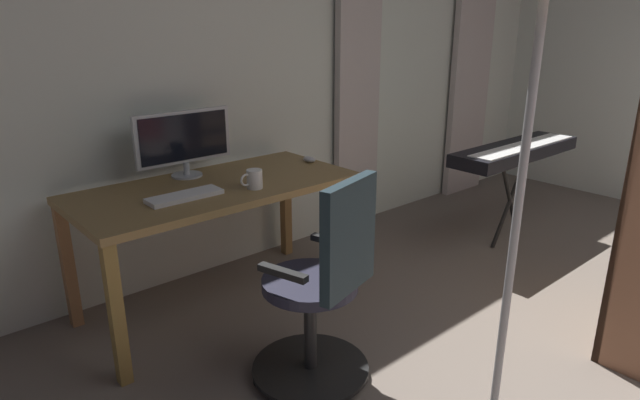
{
  "coord_description": "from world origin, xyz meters",
  "views": [
    {
      "loc": [
        2.6,
        -0.08,
        1.63
      ],
      "look_at": [
        0.89,
        -2.05,
        0.75
      ],
      "focal_mm": 30.36,
      "sensor_mm": 36.0,
      "label": 1
    }
  ],
  "objects_px": {
    "desk": "(217,199)",
    "mug_tea": "(254,179)",
    "computer_monitor": "(184,140)",
    "computer_mouse": "(309,159)",
    "piano_keyboard": "(516,153)",
    "computer_keyboard": "(185,196)",
    "office_chair": "(322,293)",
    "floor_lamp": "(541,25)"
  },
  "relations": [
    {
      "from": "desk",
      "to": "computer_monitor",
      "type": "relative_size",
      "value": 2.65
    },
    {
      "from": "computer_monitor",
      "to": "piano_keyboard",
      "type": "relative_size",
      "value": 0.48
    },
    {
      "from": "office_chair",
      "to": "computer_keyboard",
      "type": "relative_size",
      "value": 2.58
    },
    {
      "from": "desk",
      "to": "mug_tea",
      "type": "bearing_deg",
      "value": 120.12
    },
    {
      "from": "mug_tea",
      "to": "piano_keyboard",
      "type": "relative_size",
      "value": 0.11
    },
    {
      "from": "desk",
      "to": "piano_keyboard",
      "type": "xyz_separation_m",
      "value": [
        -2.14,
        0.61,
        0.04
      ]
    },
    {
      "from": "computer_mouse",
      "to": "computer_monitor",
      "type": "bearing_deg",
      "value": -16.51
    },
    {
      "from": "office_chair",
      "to": "computer_keyboard",
      "type": "height_order",
      "value": "office_chair"
    },
    {
      "from": "computer_keyboard",
      "to": "computer_mouse",
      "type": "relative_size",
      "value": 3.92
    },
    {
      "from": "desk",
      "to": "mug_tea",
      "type": "height_order",
      "value": "mug_tea"
    },
    {
      "from": "floor_lamp",
      "to": "office_chair",
      "type": "bearing_deg",
      "value": -77.54
    },
    {
      "from": "computer_monitor",
      "to": "mug_tea",
      "type": "xyz_separation_m",
      "value": [
        -0.16,
        0.46,
        -0.17
      ]
    },
    {
      "from": "computer_monitor",
      "to": "computer_mouse",
      "type": "xyz_separation_m",
      "value": [
        -0.76,
        0.22,
        -0.2
      ]
    },
    {
      "from": "mug_tea",
      "to": "computer_keyboard",
      "type": "bearing_deg",
      "value": -14.24
    },
    {
      "from": "desk",
      "to": "piano_keyboard",
      "type": "relative_size",
      "value": 1.27
    },
    {
      "from": "computer_monitor",
      "to": "floor_lamp",
      "type": "bearing_deg",
      "value": 95.29
    },
    {
      "from": "office_chair",
      "to": "piano_keyboard",
      "type": "xyz_separation_m",
      "value": [
        -2.17,
        -0.33,
        0.25
      ]
    },
    {
      "from": "office_chair",
      "to": "computer_monitor",
      "type": "relative_size",
      "value": 1.71
    },
    {
      "from": "computer_monitor",
      "to": "floor_lamp",
      "type": "xyz_separation_m",
      "value": [
        -0.18,
        1.98,
        0.64
      ]
    },
    {
      "from": "office_chair",
      "to": "desk",
      "type": "bearing_deg",
      "value": 72.62
    },
    {
      "from": "desk",
      "to": "computer_keyboard",
      "type": "xyz_separation_m",
      "value": [
        0.25,
        0.11,
        0.1
      ]
    },
    {
      "from": "office_chair",
      "to": "computer_keyboard",
      "type": "distance_m",
      "value": 0.91
    },
    {
      "from": "mug_tea",
      "to": "floor_lamp",
      "type": "height_order",
      "value": "floor_lamp"
    },
    {
      "from": "floor_lamp",
      "to": "mug_tea",
      "type": "bearing_deg",
      "value": -89.11
    },
    {
      "from": "computer_mouse",
      "to": "piano_keyboard",
      "type": "height_order",
      "value": "computer_mouse"
    },
    {
      "from": "piano_keyboard",
      "to": "floor_lamp",
      "type": "relative_size",
      "value": 0.65
    },
    {
      "from": "computer_keyboard",
      "to": "piano_keyboard",
      "type": "bearing_deg",
      "value": 168.24
    },
    {
      "from": "computer_monitor",
      "to": "office_chair",
      "type": "bearing_deg",
      "value": 90.48
    },
    {
      "from": "desk",
      "to": "mug_tea",
      "type": "distance_m",
      "value": 0.27
    },
    {
      "from": "desk",
      "to": "computer_mouse",
      "type": "xyz_separation_m",
      "value": [
        -0.71,
        -0.04,
        0.1
      ]
    },
    {
      "from": "piano_keyboard",
      "to": "computer_keyboard",
      "type": "bearing_deg",
      "value": -11.48
    },
    {
      "from": "office_chair",
      "to": "computer_monitor",
      "type": "bearing_deg",
      "value": 75.03
    },
    {
      "from": "computer_keyboard",
      "to": "floor_lamp",
      "type": "xyz_separation_m",
      "value": [
        -0.39,
        1.61,
        0.85
      ]
    },
    {
      "from": "office_chair",
      "to": "mug_tea",
      "type": "height_order",
      "value": "office_chair"
    },
    {
      "from": "computer_monitor",
      "to": "computer_mouse",
      "type": "distance_m",
      "value": 0.81
    },
    {
      "from": "computer_keyboard",
      "to": "piano_keyboard",
      "type": "distance_m",
      "value": 2.44
    },
    {
      "from": "computer_mouse",
      "to": "piano_keyboard",
      "type": "bearing_deg",
      "value": 155.66
    },
    {
      "from": "computer_mouse",
      "to": "computer_keyboard",
      "type": "bearing_deg",
      "value": 8.7
    },
    {
      "from": "computer_monitor",
      "to": "mug_tea",
      "type": "bearing_deg",
      "value": 109.01
    },
    {
      "from": "desk",
      "to": "computer_mouse",
      "type": "height_order",
      "value": "computer_mouse"
    },
    {
      "from": "computer_monitor",
      "to": "floor_lamp",
      "type": "relative_size",
      "value": 0.31
    },
    {
      "from": "office_chair",
      "to": "computer_monitor",
      "type": "distance_m",
      "value": 1.3
    }
  ]
}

